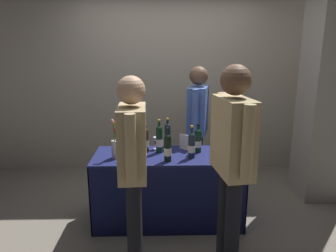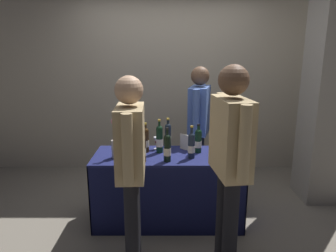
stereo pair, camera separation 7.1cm
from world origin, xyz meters
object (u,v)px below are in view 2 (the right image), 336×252
at_px(featured_wine_bottle, 232,141).
at_px(taster_foreground_right, 230,151).
at_px(display_bottle_0, 191,145).
at_px(vendor_presenter, 199,120).
at_px(tasting_table, 168,176).
at_px(flower_vase, 115,146).
at_px(wine_glass_near_vendor, 157,141).
at_px(wine_glass_mid, 126,146).
at_px(concrete_pillar, 335,62).

bearing_deg(featured_wine_bottle, taster_foreground_right, -102.65).
height_order(display_bottle_0, taster_foreground_right, taster_foreground_right).
height_order(featured_wine_bottle, vendor_presenter, vendor_presenter).
xyz_separation_m(tasting_table, flower_vase, (-0.52, -0.08, 0.35)).
bearing_deg(vendor_presenter, tasting_table, -16.53).
bearing_deg(wine_glass_near_vendor, vendor_presenter, 41.73).
height_order(featured_wine_bottle, flower_vase, flower_vase).
xyz_separation_m(wine_glass_near_vendor, wine_glass_mid, (-0.31, -0.18, -0.01)).
bearing_deg(tasting_table, flower_vase, -170.84).
xyz_separation_m(concrete_pillar, flower_vase, (-2.38, -0.63, -0.78)).
relative_size(display_bottle_0, wine_glass_near_vendor, 2.46).
bearing_deg(featured_wine_bottle, display_bottle_0, -163.93).
xyz_separation_m(concrete_pillar, taster_foreground_right, (-1.39, -1.28, -0.62)).
bearing_deg(wine_glass_near_vendor, flower_vase, -145.21).
xyz_separation_m(tasting_table, wine_glass_mid, (-0.43, 0.01, 0.32)).
distance_m(concrete_pillar, vendor_presenter, 1.64).
distance_m(display_bottle_0, taster_foreground_right, 0.70).
xyz_separation_m(wine_glass_near_vendor, taster_foreground_right, (0.59, -0.93, 0.19)).
distance_m(wine_glass_mid, flower_vase, 0.14).
bearing_deg(tasting_table, wine_glass_near_vendor, 121.47).
bearing_deg(vendor_presenter, concrete_pillar, 100.99).
relative_size(featured_wine_bottle, taster_foreground_right, 0.19).
relative_size(wine_glass_near_vendor, taster_foreground_right, 0.08).
xyz_separation_m(flower_vase, vendor_presenter, (0.89, 0.71, 0.09)).
height_order(concrete_pillar, tasting_table, concrete_pillar).
bearing_deg(wine_glass_mid, vendor_presenter, 37.71).
bearing_deg(display_bottle_0, tasting_table, 157.50).
xyz_separation_m(wine_glass_near_vendor, vendor_presenter, (0.49, 0.44, 0.12)).
bearing_deg(flower_vase, wine_glass_mid, 47.09).
xyz_separation_m(wine_glass_near_vendor, flower_vase, (-0.40, -0.28, 0.03)).
relative_size(flower_vase, vendor_presenter, 0.25).
bearing_deg(display_bottle_0, wine_glass_near_vendor, 140.33).
bearing_deg(tasting_table, display_bottle_0, -22.50).
relative_size(wine_glass_near_vendor, vendor_presenter, 0.08).
bearing_deg(vendor_presenter, display_bottle_0, 2.89).
distance_m(tasting_table, wine_glass_near_vendor, 0.40).
bearing_deg(featured_wine_bottle, vendor_presenter, 114.42).
height_order(tasting_table, taster_foreground_right, taster_foreground_right).
xyz_separation_m(concrete_pillar, featured_wine_bottle, (-1.22, -0.53, -0.76)).
height_order(wine_glass_mid, flower_vase, flower_vase).
bearing_deg(display_bottle_0, vendor_presenter, 78.89).
bearing_deg(concrete_pillar, flower_vase, -165.07).
bearing_deg(taster_foreground_right, wine_glass_near_vendor, 25.12).
relative_size(featured_wine_bottle, display_bottle_0, 0.99).
height_order(concrete_pillar, wine_glass_near_vendor, concrete_pillar).
bearing_deg(display_bottle_0, concrete_pillar, 21.57).
relative_size(concrete_pillar, featured_wine_bottle, 10.04).
relative_size(concrete_pillar, wine_glass_mid, 27.09).
distance_m(concrete_pillar, tasting_table, 2.25).
relative_size(concrete_pillar, vendor_presenter, 2.06).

